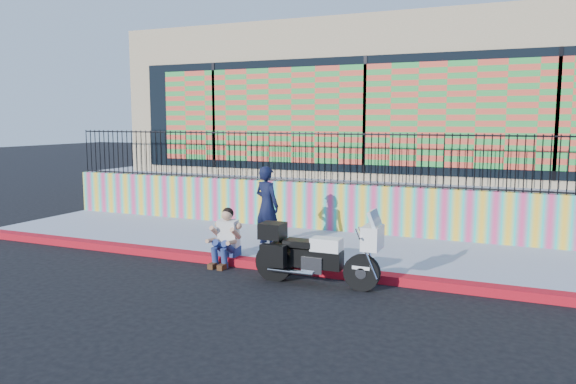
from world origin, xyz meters
The scene contains 10 objects.
ground centered at (0.00, 0.00, 0.00)m, with size 90.00×90.00×0.00m, color black.
red_curb centered at (0.00, 0.00, 0.07)m, with size 16.00×0.30×0.15m, color #A00B0D.
sidewalk centered at (0.00, 1.65, 0.07)m, with size 16.00×3.00×0.15m, color #989EB6.
mural_wall centered at (0.00, 3.25, 0.70)m, with size 16.00×0.20×1.10m, color #DD3A73.
metal_fence centered at (0.00, 3.25, 1.85)m, with size 15.80×0.04×1.20m, color black, non-canonical shape.
elevated_platform centered at (0.00, 8.35, 0.62)m, with size 16.00×10.00×1.25m, color #989EB6.
storefront_building centered at (0.00, 8.13, 3.25)m, with size 14.00×8.06×4.00m.
police_motorcycle centered at (0.53, -0.60, 0.56)m, with size 2.13×0.71×1.33m.
police_officer centered at (-1.26, 1.30, 0.97)m, with size 0.60×0.39×1.64m, color black.
seated_man centered at (-1.47, -0.11, 0.45)m, with size 0.54×0.71×1.06m.
Camera 1 is at (3.76, -9.11, 2.74)m, focal length 35.00 mm.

